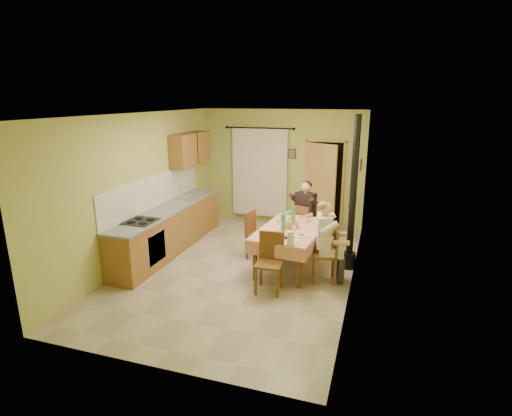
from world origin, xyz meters
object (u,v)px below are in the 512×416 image
(chair_far, at_px, (304,234))
(chair_near, at_px, (269,274))
(stove_flue, at_px, (352,215))
(dining_table, at_px, (290,248))
(chair_right, at_px, (325,265))
(man_right, at_px, (326,233))
(chair_left, at_px, (258,244))
(man_far, at_px, (305,207))

(chair_far, relative_size, chair_near, 0.96)
(chair_near, distance_m, stove_flue, 1.92)
(dining_table, distance_m, chair_near, 1.05)
(chair_near, height_order, chair_right, chair_near)
(dining_table, distance_m, chair_far, 1.08)
(chair_near, bearing_deg, chair_far, -97.07)
(stove_flue, bearing_deg, man_right, -117.89)
(dining_table, relative_size, chair_right, 1.96)
(chair_far, height_order, stove_flue, stove_flue)
(man_right, bearing_deg, chair_right, -90.00)
(chair_near, bearing_deg, man_right, -143.56)
(chair_right, relative_size, man_right, 0.68)
(chair_far, relative_size, stove_flue, 0.34)
(chair_far, xyz_separation_m, stove_flue, (1.01, -0.77, 0.74))
(dining_table, bearing_deg, chair_right, -23.54)
(chair_near, height_order, chair_left, chair_near)
(dining_table, height_order, man_far, man_far)
(chair_right, height_order, stove_flue, stove_flue)
(chair_far, distance_m, man_far, 0.59)
(chair_right, bearing_deg, chair_left, 53.72)
(man_far, relative_size, man_right, 1.00)
(dining_table, xyz_separation_m, stove_flue, (1.04, 0.30, 0.64))
(man_right, bearing_deg, stove_flue, -40.25)
(man_far, height_order, man_right, same)
(man_right, bearing_deg, chair_left, 53.44)
(chair_left, bearing_deg, man_right, 77.43)
(stove_flue, bearing_deg, chair_right, -117.15)
(dining_table, height_order, stove_flue, stove_flue)
(chair_left, distance_m, man_right, 1.64)
(chair_near, bearing_deg, chair_left, -67.89)
(dining_table, bearing_deg, man_far, 92.85)
(dining_table, relative_size, man_right, 1.34)
(chair_right, bearing_deg, chair_far, 12.02)
(chair_right, relative_size, man_far, 0.68)
(man_far, distance_m, man_right, 1.60)
(chair_near, relative_size, man_right, 0.70)
(chair_left, bearing_deg, chair_far, 149.40)
(man_far, bearing_deg, dining_table, -72.71)
(chair_far, xyz_separation_m, man_far, (0.00, 0.01, 0.59))
(chair_far, xyz_separation_m, chair_near, (-0.15, -2.11, 0.00))
(chair_right, distance_m, chair_left, 1.54)
(chair_left, relative_size, man_right, 0.68)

